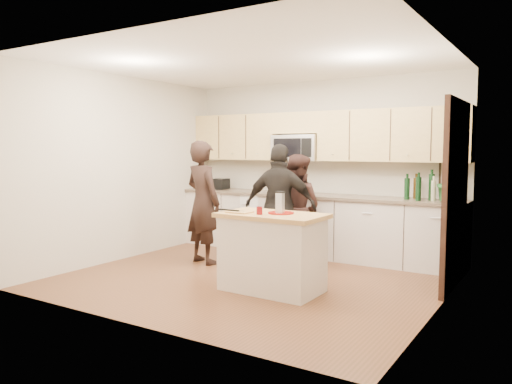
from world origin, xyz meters
The scene contains 21 objects.
floor centered at (0.00, 0.00, 0.00)m, with size 4.50×4.50×0.00m, color brown.
room_shell centered at (0.00, 0.00, 1.73)m, with size 4.52×4.02×2.71m.
back_cabinetry centered at (0.00, 1.69, 0.47)m, with size 4.50×0.66×0.94m.
upper_cabinetry centered at (0.03, 1.83, 1.84)m, with size 4.50×0.33×0.75m.
microwave centered at (-0.31, 1.80, 1.65)m, with size 0.76×0.41×0.40m.
doorway centered at (2.23, 0.90, 1.16)m, with size 0.06×1.25×2.20m.
framed_picture centered at (1.95, 1.98, 1.28)m, with size 0.30×0.03×0.38m.
dish_towel centered at (-0.95, 1.50, 0.80)m, with size 0.34×0.60×0.48m.
island centered at (0.47, -0.35, 0.45)m, with size 1.21×0.73×0.90m.
red_plate centered at (0.57, -0.31, 0.91)m, with size 0.30×0.30×0.02m, color maroon.
box_grater centered at (0.58, -0.35, 1.04)m, with size 0.10×0.07×0.24m.
drink_glass centered at (0.40, -0.50, 0.94)m, with size 0.07×0.07×0.09m, color maroon.
cutting_board centered at (0.13, -0.50, 0.91)m, with size 0.27×0.20×0.02m, color #AB8447.
tongs centered at (-0.01, -0.51, 0.92)m, with size 0.28×0.03×0.02m, color black.
knife centered at (0.07, -0.47, 0.92)m, with size 0.20×0.02×0.01m, color silver.
toaster centered at (-1.76, 1.67, 1.03)m, with size 0.31×0.25×0.19m.
bottle_cluster centered at (1.70, 1.70, 1.13)m, with size 0.59×0.36×0.42m.
orchid centered at (1.98, 1.72, 1.20)m, with size 0.28×0.23×0.51m, color #307A36.
woman_left centered at (-1.07, 0.35, 0.87)m, with size 0.64×0.42×1.75m, color black.
woman_center centered at (0.03, 1.13, 0.78)m, with size 0.76×0.59×1.56m, color #301C18.
woman_right centered at (0.03, 0.63, 0.85)m, with size 1.00×0.41×1.70m, color black.
Camera 1 is at (3.31, -5.23, 1.64)m, focal length 35.00 mm.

